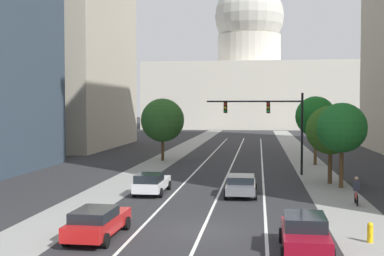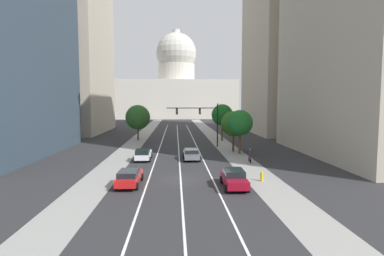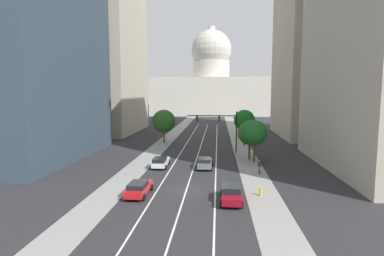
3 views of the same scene
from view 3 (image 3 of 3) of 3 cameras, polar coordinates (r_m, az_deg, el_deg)
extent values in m
plane|color=#2B2B2D|center=(72.32, 2.16, -1.64)|extent=(400.00, 400.00, 0.00)
cube|color=gray|center=(68.20, -4.59, -2.15)|extent=(3.42, 130.00, 0.01)
cube|color=gray|center=(67.46, 8.60, -2.29)|extent=(3.42, 130.00, 0.01)
cube|color=white|center=(57.78, -1.54, -3.69)|extent=(0.16, 90.00, 0.01)
cube|color=white|center=(57.53, 1.48, -3.73)|extent=(0.16, 90.00, 0.01)
cube|color=white|center=(57.44, 4.51, -3.77)|extent=(0.16, 90.00, 0.01)
cube|color=#334251|center=(55.93, -29.03, 16.43)|extent=(17.89, 27.42, 41.27)
cube|color=#B7AD99|center=(85.68, -15.22, 17.05)|extent=(14.35, 25.56, 52.49)
cube|color=#B7AD99|center=(80.66, 23.55, 16.98)|extent=(20.20, 24.56, 51.28)
cube|color=beige|center=(146.90, 3.52, 5.82)|extent=(53.88, 25.99, 17.08)
cylinder|color=beige|center=(147.29, 3.56, 10.65)|extent=(16.80, 16.80, 7.76)
sphere|color=beige|center=(148.21, 3.58, 14.10)|extent=(18.41, 18.41, 18.41)
cylinder|color=beige|center=(149.54, 3.61, 17.25)|extent=(3.31, 3.31, 4.60)
cube|color=red|center=(32.16, -9.66, -10.92)|extent=(1.87, 4.82, 0.64)
cube|color=black|center=(31.50, -9.95, -10.25)|extent=(1.67, 2.45, 0.46)
cylinder|color=black|center=(33.98, -10.33, -10.55)|extent=(0.24, 0.65, 0.64)
cylinder|color=black|center=(33.54, -7.41, -10.72)|extent=(0.24, 0.65, 0.64)
cylinder|color=black|center=(31.03, -12.07, -12.25)|extent=(0.24, 0.65, 0.64)
cylinder|color=black|center=(30.54, -8.88, -12.49)|extent=(0.24, 0.65, 0.64)
cube|color=maroon|center=(30.01, 7.23, -12.12)|extent=(1.89, 4.52, 0.68)
cube|color=black|center=(29.98, 7.24, -10.92)|extent=(1.70, 2.29, 0.54)
cylinder|color=black|center=(31.56, 5.48, -11.81)|extent=(0.23, 0.64, 0.64)
cylinder|color=black|center=(31.60, 8.82, -11.83)|extent=(0.23, 0.64, 0.64)
cylinder|color=black|center=(28.68, 5.44, -13.72)|extent=(0.23, 0.64, 0.64)
cylinder|color=black|center=(28.73, 9.14, -13.73)|extent=(0.23, 0.64, 0.64)
cube|color=silver|center=(43.45, -5.72, -6.28)|extent=(1.80, 4.73, 0.62)
cube|color=black|center=(42.31, -5.98, -5.83)|extent=(1.64, 2.23, 0.53)
cylinder|color=black|center=(45.22, -6.46, -6.19)|extent=(0.22, 0.64, 0.64)
cylinder|color=black|center=(44.92, -4.22, -6.25)|extent=(0.22, 0.64, 0.64)
cylinder|color=black|center=(42.16, -7.30, -7.14)|extent=(0.22, 0.64, 0.64)
cylinder|color=black|center=(41.83, -4.90, -7.22)|extent=(0.22, 0.64, 0.64)
cube|color=slate|center=(42.55, 2.36, -6.56)|extent=(1.92, 4.38, 0.58)
cube|color=black|center=(42.45, 2.36, -5.87)|extent=(1.75, 2.40, 0.47)
cylinder|color=black|center=(44.10, 1.19, -6.48)|extent=(0.23, 0.64, 0.64)
cylinder|color=black|center=(44.04, 3.65, -6.51)|extent=(0.23, 0.64, 0.64)
cylinder|color=black|center=(41.22, 0.97, -7.40)|extent=(0.23, 0.64, 0.64)
cylinder|color=black|center=(41.16, 3.61, -7.43)|extent=(0.23, 0.64, 0.64)
cylinder|color=black|center=(52.94, 8.14, -0.80)|extent=(0.20, 0.20, 7.12)
cylinder|color=black|center=(52.58, 3.68, 2.30)|extent=(8.28, 0.14, 0.14)
cube|color=black|center=(52.61, 5.03, 1.69)|extent=(0.32, 0.28, 0.96)
sphere|color=red|center=(52.44, 5.03, 2.01)|extent=(0.20, 0.20, 0.20)
sphere|color=orange|center=(52.46, 5.03, 1.68)|extent=(0.20, 0.20, 0.20)
sphere|color=green|center=(52.49, 5.03, 1.35)|extent=(0.20, 0.20, 0.20)
cube|color=black|center=(52.73, 0.97, 1.73)|extent=(0.32, 0.28, 0.96)
sphere|color=red|center=(52.55, 0.96, 2.04)|extent=(0.20, 0.20, 0.20)
sphere|color=orange|center=(52.58, 0.96, 1.71)|extent=(0.20, 0.20, 0.20)
sphere|color=green|center=(52.60, 0.96, 1.39)|extent=(0.20, 0.20, 0.20)
cylinder|color=yellow|center=(32.25, 12.48, -11.48)|extent=(0.26, 0.26, 0.70)
sphere|color=yellow|center=(32.12, 12.50, -10.75)|extent=(0.26, 0.26, 0.26)
cylinder|color=yellow|center=(32.08, 12.52, -11.50)|extent=(0.10, 0.12, 0.10)
cylinder|color=black|center=(40.30, 12.29, -7.86)|extent=(0.10, 0.66, 0.66)
cylinder|color=black|center=(41.31, 12.20, -7.50)|extent=(0.10, 0.66, 0.66)
cube|color=#A51919|center=(40.75, 12.25, -7.38)|extent=(0.13, 1.00, 0.36)
cube|color=#262833|center=(40.56, 12.28, -6.53)|extent=(0.38, 0.30, 0.64)
sphere|color=tan|center=(40.54, 12.28, -5.92)|extent=(0.22, 0.22, 0.22)
cylinder|color=#51381E|center=(63.96, -5.16, -1.48)|extent=(0.32, 0.32, 2.77)
sphere|color=#2C5B23|center=(63.61, -5.19, 1.24)|extent=(4.75, 4.75, 4.75)
cylinder|color=#51381E|center=(61.22, 9.55, -1.55)|extent=(0.32, 0.32, 3.50)
sphere|color=#1A631F|center=(60.87, 9.60, 1.41)|extent=(4.08, 4.08, 4.08)
cylinder|color=#51381E|center=(48.75, 10.48, -4.02)|extent=(0.32, 0.32, 2.83)
sphere|color=#2F5D1A|center=(48.33, 10.55, -0.84)|extent=(3.75, 3.75, 3.75)
cylinder|color=#51381E|center=(46.83, 11.38, -4.28)|extent=(0.32, 0.32, 3.14)
sphere|color=#1D6425|center=(46.39, 11.46, -0.82)|extent=(3.64, 3.64, 3.64)
camera|label=1|loc=(8.39, 0.29, -23.47)|focal=48.12mm
camera|label=2|loc=(5.37, -46.61, -27.84)|focal=28.76mm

